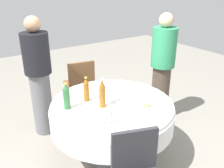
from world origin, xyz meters
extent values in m
plane|color=gray|center=(0.00, 0.00, 0.00)|extent=(10.00, 10.00, 0.00)
cylinder|color=white|center=(0.00, 0.00, 0.72)|extent=(1.34, 1.34, 0.04)
cylinder|color=white|center=(0.00, 0.00, 0.59)|extent=(1.37, 1.37, 0.22)
cylinder|color=slate|center=(0.00, 0.00, 0.24)|extent=(0.14, 0.14, 0.48)
cylinder|color=slate|center=(0.00, 0.00, 0.01)|extent=(0.56, 0.56, 0.03)
cylinder|color=#8C5619|center=(-0.13, -0.01, 0.85)|extent=(0.07, 0.07, 0.23)
cone|color=#8C5619|center=(-0.13, -0.01, 1.01)|extent=(0.06, 0.06, 0.09)
cylinder|color=silver|center=(-0.13, -0.01, 1.06)|extent=(0.03, 0.03, 0.01)
cylinder|color=#8C5619|center=(-0.20, 0.20, 0.85)|extent=(0.06, 0.06, 0.22)
cone|color=#8C5619|center=(-0.20, 0.20, 0.98)|extent=(0.06, 0.06, 0.05)
cylinder|color=gold|center=(-0.20, 0.20, 1.02)|extent=(0.03, 0.03, 0.01)
cylinder|color=#2D6B38|center=(-0.45, 0.16, 0.85)|extent=(0.07, 0.07, 0.22)
cone|color=#2D6B38|center=(-0.45, 0.16, 0.99)|extent=(0.06, 0.06, 0.05)
cylinder|color=gold|center=(-0.45, 0.16, 1.02)|extent=(0.03, 0.03, 0.01)
cylinder|color=white|center=(0.08, 0.26, 0.74)|extent=(0.06, 0.06, 0.00)
cylinder|color=white|center=(0.08, 0.26, 0.78)|extent=(0.01, 0.01, 0.07)
cylinder|color=white|center=(0.08, 0.26, 0.84)|extent=(0.08, 0.08, 0.07)
cylinder|color=gold|center=(0.08, 0.26, 0.83)|extent=(0.06, 0.06, 0.03)
cylinder|color=white|center=(-0.26, -0.34, 0.74)|extent=(0.06, 0.06, 0.00)
cylinder|color=white|center=(-0.26, -0.34, 0.78)|extent=(0.01, 0.01, 0.07)
cylinder|color=white|center=(-0.26, -0.34, 0.86)|extent=(0.07, 0.07, 0.08)
cylinder|color=maroon|center=(-0.26, -0.34, 0.83)|extent=(0.06, 0.06, 0.03)
cylinder|color=white|center=(-0.36, -0.30, 0.74)|extent=(0.06, 0.06, 0.00)
cylinder|color=white|center=(-0.36, -0.30, 0.78)|extent=(0.01, 0.01, 0.06)
cylinder|color=white|center=(-0.36, -0.30, 0.84)|extent=(0.06, 0.06, 0.08)
cylinder|color=gold|center=(-0.36, -0.30, 0.82)|extent=(0.05, 0.05, 0.03)
cylinder|color=white|center=(0.03, 0.02, 0.74)|extent=(0.06, 0.06, 0.00)
cylinder|color=white|center=(0.03, 0.02, 0.78)|extent=(0.01, 0.01, 0.08)
cylinder|color=white|center=(0.03, 0.02, 0.86)|extent=(0.07, 0.07, 0.07)
cylinder|color=white|center=(-0.09, 0.40, 0.75)|extent=(0.21, 0.21, 0.02)
cylinder|color=white|center=(0.24, -0.28, 0.75)|extent=(0.23, 0.23, 0.02)
ellipsoid|color=#8C9E59|center=(0.24, -0.28, 0.77)|extent=(0.10, 0.09, 0.02)
cube|color=silver|center=(0.45, 0.02, 0.74)|extent=(0.03, 0.18, 0.00)
cylinder|color=#4C3F33|center=(1.12, 0.37, 0.42)|extent=(0.26, 0.26, 0.84)
cylinder|color=#2D8C59|center=(1.12, 0.37, 1.11)|extent=(0.34, 0.34, 0.55)
sphere|color=#D8AD8C|center=(1.12, 0.37, 1.48)|extent=(0.20, 0.20, 0.20)
cylinder|color=slate|center=(-0.46, 1.00, 0.44)|extent=(0.26, 0.26, 0.88)
cylinder|color=black|center=(-0.46, 1.00, 1.13)|extent=(0.34, 0.34, 0.52)
sphere|color=tan|center=(-0.46, 1.00, 1.49)|extent=(0.20, 0.20, 0.20)
cube|color=brown|center=(0.23, 1.27, 0.45)|extent=(0.47, 0.47, 0.04)
cube|color=brown|center=(0.20, 1.10, 0.66)|extent=(0.40, 0.11, 0.42)
cylinder|color=gray|center=(0.43, 1.41, 0.21)|extent=(0.03, 0.03, 0.43)
cylinder|color=gray|center=(0.10, 1.47, 0.21)|extent=(0.03, 0.03, 0.43)
cylinder|color=gray|center=(0.37, 1.07, 0.21)|extent=(0.03, 0.03, 0.43)
cylinder|color=gray|center=(0.03, 1.14, 0.21)|extent=(0.03, 0.03, 0.43)
cube|color=#2D2D33|center=(-0.25, -0.70, 0.66)|extent=(0.39, 0.17, 0.42)
camera|label=1|loc=(-1.34, -1.97, 2.00)|focal=39.50mm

